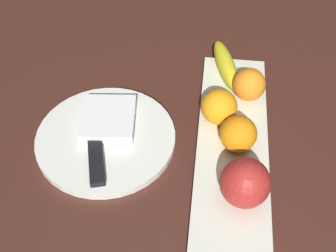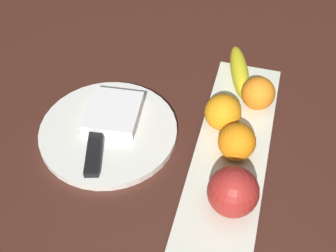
# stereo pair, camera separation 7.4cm
# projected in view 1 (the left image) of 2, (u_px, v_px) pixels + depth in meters

# --- Properties ---
(ground_plane) EXTENTS (2.40, 2.40, 0.00)m
(ground_plane) POSITION_uv_depth(u_px,v_px,m) (245.00, 158.00, 0.76)
(ground_plane) COLOR #442219
(fruit_tray) EXTENTS (0.45, 0.12, 0.02)m
(fruit_tray) POSITION_uv_depth(u_px,v_px,m) (232.00, 148.00, 0.76)
(fruit_tray) COLOR white
(fruit_tray) RESTS_ON ground_plane
(apple) EXTENTS (0.08, 0.08, 0.08)m
(apple) POSITION_uv_depth(u_px,v_px,m) (245.00, 183.00, 0.65)
(apple) COLOR #B22A25
(apple) RESTS_ON fruit_tray
(banana) EXTENTS (0.15, 0.07, 0.03)m
(banana) POSITION_uv_depth(u_px,v_px,m) (226.00, 65.00, 0.86)
(banana) COLOR yellow
(banana) RESTS_ON fruit_tray
(orange_near_apple) EXTENTS (0.06, 0.06, 0.06)m
(orange_near_apple) POSITION_uv_depth(u_px,v_px,m) (219.00, 107.00, 0.76)
(orange_near_apple) COLOR orange
(orange_near_apple) RESTS_ON fruit_tray
(orange_near_banana) EXTENTS (0.06, 0.06, 0.06)m
(orange_near_banana) POSITION_uv_depth(u_px,v_px,m) (251.00, 85.00, 0.80)
(orange_near_banana) COLOR orange
(orange_near_banana) RESTS_ON fruit_tray
(orange_center) EXTENTS (0.06, 0.06, 0.06)m
(orange_center) POSITION_uv_depth(u_px,v_px,m) (238.00, 134.00, 0.72)
(orange_center) COLOR orange
(orange_center) RESTS_ON fruit_tray
(dinner_plate) EXTENTS (0.25, 0.25, 0.01)m
(dinner_plate) POSITION_uv_depth(u_px,v_px,m) (106.00, 138.00, 0.78)
(dinner_plate) COLOR white
(dinner_plate) RESTS_ON ground_plane
(folded_napkin) EXTENTS (0.11, 0.10, 0.02)m
(folded_napkin) POSITION_uv_depth(u_px,v_px,m) (108.00, 119.00, 0.79)
(folded_napkin) COLOR white
(folded_napkin) RESTS_ON dinner_plate
(knife) EXTENTS (0.18, 0.07, 0.01)m
(knife) POSITION_uv_depth(u_px,v_px,m) (96.00, 156.00, 0.74)
(knife) COLOR silver
(knife) RESTS_ON dinner_plate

